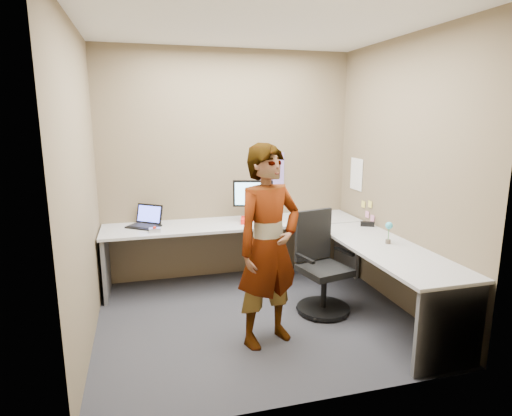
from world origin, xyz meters
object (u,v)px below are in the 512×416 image
object	(u,v)px
desk	(287,246)
office_chair	(321,272)
monitor	(253,196)
person	(269,246)

from	to	relation	value
desk	office_chair	bearing A→B (deg)	-57.07
desk	office_chair	size ratio (longest dim) A/B	2.99
monitor	person	size ratio (longest dim) A/B	0.26
person	desk	bearing A→B (deg)	39.89
desk	monitor	bearing A→B (deg)	112.44
desk	person	size ratio (longest dim) A/B	1.73
office_chair	person	distance (m)	0.94
desk	person	distance (m)	0.96
monitor	person	xyz separation A→B (m)	(-0.22, -1.36, -0.18)
desk	monitor	world-z (taller)	monitor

